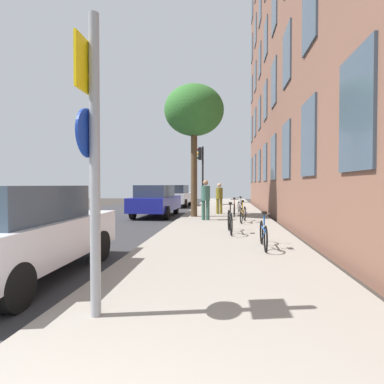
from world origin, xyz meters
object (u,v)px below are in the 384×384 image
sign_post (93,147)px  bicycle_1 (230,221)px  bicycle_0 (263,234)px  bicycle_3 (234,209)px  traffic_light (201,166)px  car_0 (21,231)px  pedestrian_0 (206,197)px  pedestrian_1 (219,196)px  bicycle_2 (243,214)px  bicycle_4 (240,207)px  car_2 (176,196)px  tree_near (194,112)px  car_1 (156,200)px

sign_post → bicycle_1: (1.67, 6.43, -1.58)m
bicycle_0 → bicycle_3: bearing=93.7°
traffic_light → car_0: traffic_light is taller
pedestrian_0 → pedestrian_1: (0.53, 2.94, -0.07)m
bicycle_2 → bicycle_4: bearing=89.0°
bicycle_3 → car_2: size_ratio=0.39×
tree_near → pedestrian_0: 4.34m
bicycle_3 → car_0: (-3.95, -10.20, 0.37)m
bicycle_1 → car_1: bearing=122.7°
traffic_light → bicycle_0: bearing=-78.6°
bicycle_1 → bicycle_3: bicycle_1 is taller
tree_near → pedestrian_0: (0.65, -1.44, -4.04)m
car_1 → car_2: bearing=90.9°
traffic_light → car_1: size_ratio=0.91×
traffic_light → pedestrian_1: 4.19m
bicycle_1 → bicycle_4: (0.65, 6.99, -0.03)m
tree_near → car_0: tree_near is taller
sign_post → pedestrian_1: sign_post is taller
bicycle_3 → bicycle_4: bicycle_3 is taller
bicycle_1 → car_2: car_2 is taller
bicycle_1 → car_1: car_1 is taller
car_0 → car_2: same height
traffic_light → pedestrian_0: (0.70, -6.52, -1.72)m
car_0 → tree_near: bearing=78.4°
bicycle_4 → pedestrian_0: pedestrian_0 is taller
bicycle_0 → car_1: bearing=119.1°
bicycle_1 → car_0: car_0 is taller
bicycle_3 → car_0: car_0 is taller
bicycle_2 → pedestrian_0: bearing=160.2°
bicycle_2 → pedestrian_1: 3.70m
sign_post → traffic_light: (-0.03, 16.45, 0.75)m
tree_near → car_1: tree_near is taller
bicycle_2 → pedestrian_1: (-1.05, 3.51, 0.57)m
sign_post → bicycle_2: 9.76m
bicycle_3 → pedestrian_0: size_ratio=0.95×
pedestrian_0 → car_0: pedestrian_0 is taller
tree_near → bicycle_2: bearing=-42.1°
car_2 → bicycle_4: bearing=-53.4°
tree_near → bicycle_3: (1.94, 0.37, -4.68)m
tree_near → bicycle_0: size_ratio=3.92×
bicycle_4 → car_0: 12.64m
pedestrian_0 → car_1: (-2.72, 2.30, -0.27)m
bicycle_1 → tree_near: bearing=108.5°
tree_near → pedestrian_1: bearing=51.7°
bicycle_3 → sign_post: bearing=-99.4°
sign_post → bicycle_0: sign_post is taller
sign_post → bicycle_3: (1.95, 11.74, -1.61)m
bicycle_4 → car_1: 4.55m
tree_near → bicycle_0: bearing=-71.4°
car_1 → bicycle_4: bearing=15.3°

